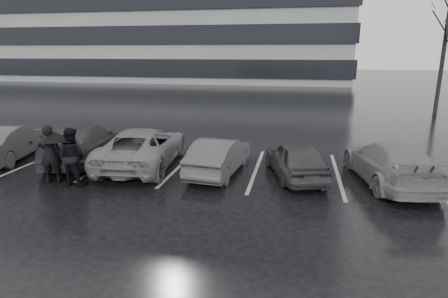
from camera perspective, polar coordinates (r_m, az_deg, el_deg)
ground at (r=11.17m, az=0.38°, el=-6.82°), size 160.00×160.00×0.00m
car_main at (r=12.67m, az=10.84°, el=-1.52°), size 2.42×3.87×1.23m
car_west_a at (r=12.85m, az=-0.77°, el=-1.01°), size 1.67×3.86×1.24m
car_west_b at (r=13.96m, az=-12.23°, el=0.30°), size 2.79×5.26×1.41m
car_west_c at (r=15.24m, az=-20.54°, el=0.92°), size 2.85×5.17×1.42m
car_west_d at (r=16.71m, az=-30.00°, el=0.90°), size 2.29×4.31×1.35m
car_east at (r=12.99m, az=23.97°, el=-1.90°), size 2.64×4.87×1.34m
pedestrian_left at (r=13.06m, az=-24.97°, el=-0.67°), size 0.79×0.64×1.89m
pedestrian_right at (r=12.59m, az=-22.19°, el=-1.05°), size 0.94×0.75×1.84m
umbrella at (r=12.75m, az=-24.44°, el=1.80°), size 1.00×1.00×1.69m
stall_stripes at (r=13.63m, az=-0.94°, el=-2.78°), size 19.72×5.00×0.00m
tree_north at (r=28.67m, az=30.53°, el=13.07°), size 0.26×0.26×8.50m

